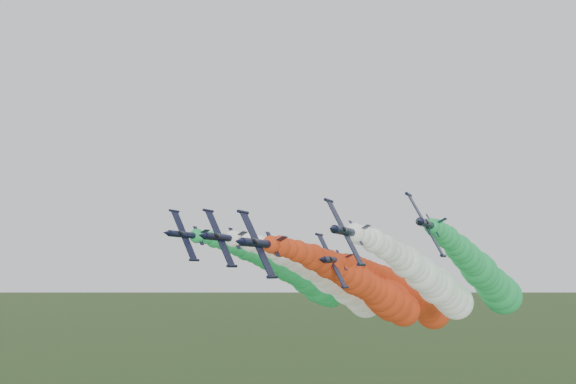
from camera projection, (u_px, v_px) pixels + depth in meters
name	position (u px, v px, depth m)	size (l,w,h in m)	color
jet_lead	(373.00, 291.00, 113.94)	(11.75, 69.80, 20.79)	black
jet_inner_left	(338.00, 283.00, 127.85)	(12.41, 70.46, 21.45)	black
jet_inner_right	(432.00, 282.00, 114.55)	(11.94, 69.99, 20.98)	black
jet_outer_left	(302.00, 277.00, 138.97)	(11.80, 69.85, 20.84)	black
jet_outer_right	(486.00, 277.00, 118.44)	(12.27, 70.32, 21.31)	black
jet_trail	(412.00, 297.00, 133.51)	(12.41, 70.46, 21.45)	black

